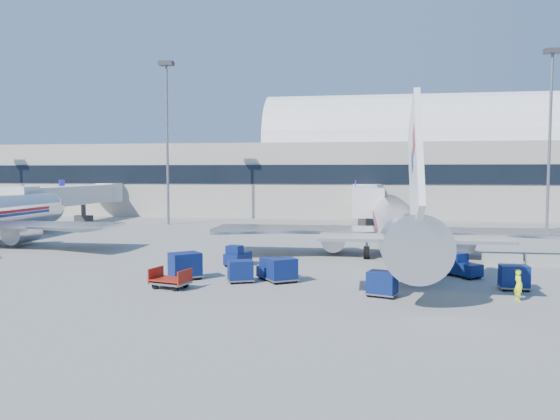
% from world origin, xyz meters
% --- Properties ---
extents(ground, '(260.00, 260.00, 0.00)m').
position_xyz_m(ground, '(0.00, 0.00, 0.00)').
color(ground, gray).
rests_on(ground, ground).
extents(terminal, '(170.00, 28.15, 21.00)m').
position_xyz_m(terminal, '(-13.60, 55.96, 7.52)').
color(terminal, '#B2AA9E').
rests_on(terminal, ground).
extents(airliner_main, '(32.00, 37.26, 12.07)m').
position_xyz_m(airliner_main, '(10.00, 4.51, 2.93)').
color(airliner_main, silver).
rests_on(airliner_main, ground).
extents(jetbridge_near, '(4.40, 27.50, 6.25)m').
position_xyz_m(jetbridge_near, '(7.60, 30.81, 3.93)').
color(jetbridge_near, silver).
rests_on(jetbridge_near, ground).
extents(jetbridge_mid, '(4.40, 27.50, 6.25)m').
position_xyz_m(jetbridge_mid, '(-34.40, 30.81, 3.93)').
color(jetbridge_mid, silver).
rests_on(jetbridge_mid, ground).
extents(mast_west, '(2.00, 1.20, 22.60)m').
position_xyz_m(mast_west, '(-20.00, 30.00, 14.79)').
color(mast_west, slate).
rests_on(mast_west, ground).
extents(mast_east, '(2.00, 1.20, 22.60)m').
position_xyz_m(mast_east, '(30.00, 30.00, 14.79)').
color(mast_east, slate).
rests_on(mast_east, ground).
extents(barrier_near, '(3.00, 0.55, 0.90)m').
position_xyz_m(barrier_near, '(18.00, 2.00, 0.45)').
color(barrier_near, '#9E9E96').
rests_on(barrier_near, ground).
extents(barrier_mid, '(3.00, 0.55, 0.90)m').
position_xyz_m(barrier_mid, '(21.30, 2.00, 0.45)').
color(barrier_mid, '#9E9E96').
rests_on(barrier_mid, ground).
extents(tug_lead, '(2.49, 2.34, 1.49)m').
position_xyz_m(tug_lead, '(0.98, -6.04, 0.68)').
color(tug_lead, '#0A1952').
rests_on(tug_lead, ground).
extents(tug_right, '(2.49, 2.77, 1.64)m').
position_xyz_m(tug_right, '(14.06, -3.38, 0.75)').
color(tug_right, '#0A1952').
rests_on(tug_right, ground).
extents(tug_left, '(1.88, 2.77, 1.65)m').
position_xyz_m(tug_left, '(-2.70, -1.34, 0.75)').
color(tug_left, '#0A1952').
rests_on(tug_left, ground).
extents(cart_train_a, '(2.32, 2.18, 1.63)m').
position_xyz_m(cart_train_a, '(1.79, -7.30, 0.87)').
color(cart_train_a, '#0A1952').
rests_on(cart_train_a, ground).
extents(cart_train_b, '(2.03, 1.81, 1.48)m').
position_xyz_m(cart_train_b, '(-0.97, -7.75, 0.79)').
color(cart_train_b, '#0A1952').
rests_on(cart_train_b, ground).
extents(cart_train_c, '(2.63, 2.56, 1.84)m').
position_xyz_m(cart_train_c, '(-4.95, -7.30, 0.98)').
color(cart_train_c, '#0A1952').
rests_on(cart_train_c, ground).
extents(cart_solo_near, '(2.04, 1.80, 1.50)m').
position_xyz_m(cart_solo_near, '(8.27, -10.52, 0.80)').
color(cart_solo_near, '#0A1952').
rests_on(cart_solo_near, ground).
extents(cart_solo_far, '(1.81, 1.40, 1.56)m').
position_xyz_m(cart_solo_far, '(16.48, -7.39, 0.84)').
color(cart_solo_far, '#0A1952').
rests_on(cart_solo_far, ground).
extents(cart_open_red, '(2.67, 2.18, 0.62)m').
position_xyz_m(cart_open_red, '(-4.92, -10.22, 0.45)').
color(cart_open_red, slate).
rests_on(cart_open_red, ground).
extents(ramp_worker, '(0.57, 0.74, 1.81)m').
position_xyz_m(ramp_worker, '(15.94, -10.40, 0.91)').
color(ramp_worker, '#DCFF1A').
rests_on(ramp_worker, ground).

